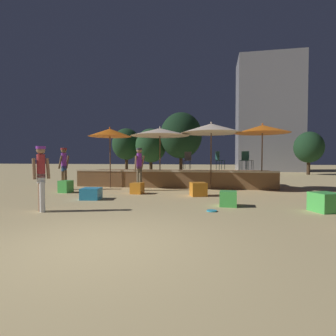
{
  "coord_description": "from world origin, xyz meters",
  "views": [
    {
      "loc": [
        1.94,
        -3.81,
        1.37
      ],
      "look_at": [
        0.0,
        6.52,
        1.0
      ],
      "focal_mm": 28.0,
      "sensor_mm": 36.0,
      "label": 1
    }
  ],
  "objects_px": {
    "bistro_chair_2": "(219,159)",
    "background_tree_3": "(151,146)",
    "cube_seat_4": "(91,194)",
    "background_tree_1": "(126,144)",
    "cube_seat_3": "(198,189)",
    "frisbee_disc": "(212,211)",
    "person_0": "(139,166)",
    "person_2": "(41,175)",
    "patio_umbrella_2": "(110,133)",
    "patio_umbrella_0": "(160,132)",
    "bistro_chair_3": "(248,159)",
    "patio_umbrella_3": "(262,129)",
    "cube_seat_0": "(228,199)",
    "cube_seat_1": "(137,188)",
    "bistro_chair_1": "(188,159)",
    "cube_seat_5": "(66,187)",
    "person_3": "(64,165)",
    "bistro_chair_0": "(245,159)",
    "patio_umbrella_1": "(211,128)",
    "background_tree_2": "(181,136)",
    "cube_seat_2": "(325,202)",
    "background_tree_0": "(309,147)"
  },
  "relations": [
    {
      "from": "cube_seat_3",
      "to": "background_tree_1",
      "type": "distance_m",
      "value": 15.99
    },
    {
      "from": "cube_seat_1",
      "to": "person_0",
      "type": "distance_m",
      "value": 1.32
    },
    {
      "from": "cube_seat_2",
      "to": "background_tree_1",
      "type": "xyz_separation_m",
      "value": [
        -11.15,
        16.08,
        2.5
      ]
    },
    {
      "from": "cube_seat_4",
      "to": "patio_umbrella_3",
      "type": "bearing_deg",
      "value": 32.62
    },
    {
      "from": "person_2",
      "to": "background_tree_1",
      "type": "xyz_separation_m",
      "value": [
        -3.91,
        17.43,
        1.79
      ]
    },
    {
      "from": "patio_umbrella_1",
      "to": "cube_seat_2",
      "type": "xyz_separation_m",
      "value": [
        3.03,
        -4.51,
        -2.48
      ]
    },
    {
      "from": "patio_umbrella_2",
      "to": "cube_seat_3",
      "type": "distance_m",
      "value": 5.37
    },
    {
      "from": "frisbee_disc",
      "to": "background_tree_0",
      "type": "bearing_deg",
      "value": 65.84
    },
    {
      "from": "patio_umbrella_2",
      "to": "bistro_chair_3",
      "type": "distance_m",
      "value": 6.96
    },
    {
      "from": "patio_umbrella_2",
      "to": "background_tree_1",
      "type": "height_order",
      "value": "background_tree_1"
    },
    {
      "from": "cube_seat_1",
      "to": "background_tree_1",
      "type": "relative_size",
      "value": 0.11
    },
    {
      "from": "cube_seat_5",
      "to": "background_tree_1",
      "type": "height_order",
      "value": "background_tree_1"
    },
    {
      "from": "patio_umbrella_0",
      "to": "bistro_chair_3",
      "type": "bearing_deg",
      "value": 22.24
    },
    {
      "from": "background_tree_1",
      "to": "background_tree_2",
      "type": "distance_m",
      "value": 5.67
    },
    {
      "from": "person_2",
      "to": "background_tree_3",
      "type": "xyz_separation_m",
      "value": [
        -1.22,
        16.17,
        1.56
      ]
    },
    {
      "from": "person_0",
      "to": "bistro_chair_1",
      "type": "distance_m",
      "value": 3.22
    },
    {
      "from": "patio_umbrella_3",
      "to": "background_tree_2",
      "type": "bearing_deg",
      "value": 117.0
    },
    {
      "from": "bistro_chair_3",
      "to": "bistro_chair_1",
      "type": "bearing_deg",
      "value": 88.34
    },
    {
      "from": "frisbee_disc",
      "to": "cube_seat_3",
      "type": "bearing_deg",
      "value": 101.14
    },
    {
      "from": "cube_seat_1",
      "to": "frisbee_disc",
      "type": "height_order",
      "value": "cube_seat_1"
    },
    {
      "from": "patio_umbrella_0",
      "to": "bistro_chair_2",
      "type": "distance_m",
      "value": 3.19
    },
    {
      "from": "bistro_chair_2",
      "to": "background_tree_3",
      "type": "height_order",
      "value": "background_tree_3"
    },
    {
      "from": "background_tree_2",
      "to": "bistro_chair_1",
      "type": "bearing_deg",
      "value": -79.86
    },
    {
      "from": "cube_seat_1",
      "to": "background_tree_1",
      "type": "height_order",
      "value": "background_tree_1"
    },
    {
      "from": "cube_seat_4",
      "to": "background_tree_1",
      "type": "bearing_deg",
      "value": 105.36
    },
    {
      "from": "bistro_chair_2",
      "to": "patio_umbrella_1",
      "type": "bearing_deg",
      "value": 135.1
    },
    {
      "from": "cube_seat_1",
      "to": "background_tree_3",
      "type": "bearing_deg",
      "value": 101.93
    },
    {
      "from": "person_0",
      "to": "background_tree_3",
      "type": "height_order",
      "value": "background_tree_3"
    },
    {
      "from": "background_tree_3",
      "to": "cube_seat_0",
      "type": "bearing_deg",
      "value": -67.44
    },
    {
      "from": "patio_umbrella_0",
      "to": "cube_seat_2",
      "type": "bearing_deg",
      "value": -40.96
    },
    {
      "from": "patio_umbrella_1",
      "to": "cube_seat_2",
      "type": "bearing_deg",
      "value": -56.05
    },
    {
      "from": "person_0",
      "to": "person_3",
      "type": "relative_size",
      "value": 0.99
    },
    {
      "from": "cube_seat_3",
      "to": "frisbee_disc",
      "type": "relative_size",
      "value": 2.64
    },
    {
      "from": "patio_umbrella_0",
      "to": "person_2",
      "type": "relative_size",
      "value": 1.7
    },
    {
      "from": "cube_seat_3",
      "to": "background_tree_2",
      "type": "distance_m",
      "value": 12.73
    },
    {
      "from": "background_tree_1",
      "to": "patio_umbrella_1",
      "type": "bearing_deg",
      "value": -54.97
    },
    {
      "from": "patio_umbrella_2",
      "to": "bistro_chair_3",
      "type": "height_order",
      "value": "patio_umbrella_2"
    },
    {
      "from": "person_0",
      "to": "bistro_chair_1",
      "type": "xyz_separation_m",
      "value": [
        1.79,
        2.65,
        0.32
      ]
    },
    {
      "from": "cube_seat_0",
      "to": "cube_seat_1",
      "type": "relative_size",
      "value": 1.03
    },
    {
      "from": "bistro_chair_3",
      "to": "background_tree_2",
      "type": "bearing_deg",
      "value": 21.88
    },
    {
      "from": "patio_umbrella_3",
      "to": "person_3",
      "type": "xyz_separation_m",
      "value": [
        -8.61,
        -1.61,
        -1.6
      ]
    },
    {
      "from": "bistro_chair_2",
      "to": "frisbee_disc",
      "type": "xyz_separation_m",
      "value": [
        -0.21,
        -6.26,
        -1.36
      ]
    },
    {
      "from": "patio_umbrella_3",
      "to": "bistro_chair_3",
      "type": "distance_m",
      "value": 2.16
    },
    {
      "from": "person_0",
      "to": "patio_umbrella_2",
      "type": "bearing_deg",
      "value": 9.85
    },
    {
      "from": "person_3",
      "to": "background_tree_3",
      "type": "xyz_separation_m",
      "value": [
        0.97,
        11.69,
        1.44
      ]
    },
    {
      "from": "cube_seat_4",
      "to": "cube_seat_0",
      "type": "bearing_deg",
      "value": -5.98
    },
    {
      "from": "bistro_chair_0",
      "to": "background_tree_1",
      "type": "distance_m",
      "value": 14.33
    },
    {
      "from": "cube_seat_2",
      "to": "background_tree_2",
      "type": "bearing_deg",
      "value": 111.74
    },
    {
      "from": "patio_umbrella_3",
      "to": "person_0",
      "type": "distance_m",
      "value": 5.63
    },
    {
      "from": "person_2",
      "to": "bistro_chair_2",
      "type": "bearing_deg",
      "value": 98.63
    }
  ]
}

